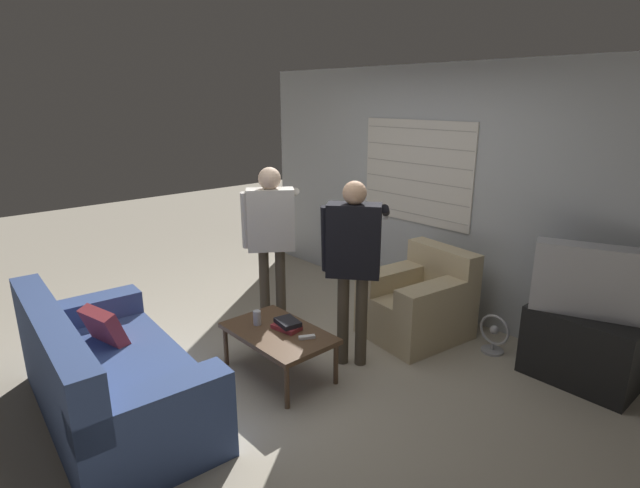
{
  "coord_description": "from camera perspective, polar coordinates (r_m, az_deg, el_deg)",
  "views": [
    {
      "loc": [
        3.01,
        -2.31,
        2.23
      ],
      "look_at": [
        -0.08,
        0.46,
        1.0
      ],
      "focal_mm": 28.0,
      "sensor_mm": 36.0,
      "label": 1
    }
  ],
  "objects": [
    {
      "name": "ground_plane",
      "position": [
        4.4,
        -3.88,
        -13.97
      ],
      "size": [
        16.0,
        16.0,
        0.0
      ],
      "primitive_type": "plane",
      "color": "#B2A893"
    },
    {
      "name": "wall_back",
      "position": [
        5.37,
        13.13,
        5.91
      ],
      "size": [
        5.2,
        0.08,
        2.55
      ],
      "color": "#ADB2B7",
      "rests_on": "ground_plane"
    },
    {
      "name": "couch_blue",
      "position": [
        3.97,
        -23.19,
        -13.81
      ],
      "size": [
        1.95,
        1.05,
        0.88
      ],
      "rotation": [
        0.0,
        0.0,
        -0.07
      ],
      "color": "#384C7F",
      "rests_on": "ground_plane"
    },
    {
      "name": "armchair_beige",
      "position": [
        4.92,
        11.31,
        -6.54
      ],
      "size": [
        0.89,
        0.98,
        0.84
      ],
      "rotation": [
        0.0,
        0.0,
        3.01
      ],
      "color": "#C6B289",
      "rests_on": "ground_plane"
    },
    {
      "name": "coffee_table",
      "position": [
        4.16,
        -4.77,
        -10.35
      ],
      "size": [
        0.92,
        0.58,
        0.39
      ],
      "color": "brown",
      "rests_on": "ground_plane"
    },
    {
      "name": "tv_stand",
      "position": [
        4.6,
        27.73,
        -10.45
      ],
      "size": [
        0.83,
        0.47,
        0.59
      ],
      "color": "black",
      "rests_on": "ground_plane"
    },
    {
      "name": "tv",
      "position": [
        4.39,
        28.72,
        -3.7
      ],
      "size": [
        0.87,
        0.5,
        0.56
      ],
      "rotation": [
        0.0,
        0.0,
        3.52
      ],
      "color": "#B2B2B7",
      "rests_on": "tv_stand"
    },
    {
      "name": "person_left_standing",
      "position": [
        4.84,
        -5.63,
        1.92
      ],
      "size": [
        0.56,
        0.8,
        1.6
      ],
      "rotation": [
        0.0,
        0.0,
        0.97
      ],
      "color": "#4C4233",
      "rests_on": "ground_plane"
    },
    {
      "name": "person_right_standing",
      "position": [
        4.09,
        3.86,
        -0.87
      ],
      "size": [
        0.52,
        0.83,
        1.6
      ],
      "rotation": [
        0.0,
        0.0,
        0.68
      ],
      "color": "#4C4233",
      "rests_on": "ground_plane"
    },
    {
      "name": "book_stack",
      "position": [
        4.16,
        -3.77,
        -9.17
      ],
      "size": [
        0.25,
        0.2,
        0.08
      ],
      "color": "maroon",
      "rests_on": "coffee_table"
    },
    {
      "name": "soda_can",
      "position": [
        4.25,
        -7.21,
        -8.35
      ],
      "size": [
        0.07,
        0.07,
        0.13
      ],
      "color": "silver",
      "rests_on": "coffee_table"
    },
    {
      "name": "spare_remote",
      "position": [
        4.01,
        -1.51,
        -10.59
      ],
      "size": [
        0.1,
        0.13,
        0.02
      ],
      "rotation": [
        0.0,
        0.0,
        -0.48
      ],
      "color": "white",
      "rests_on": "coffee_table"
    },
    {
      "name": "floor_fan",
      "position": [
        4.83,
        19.24,
        -9.8
      ],
      "size": [
        0.29,
        0.2,
        0.36
      ],
      "color": "#A8A8AD",
      "rests_on": "ground_plane"
    }
  ]
}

